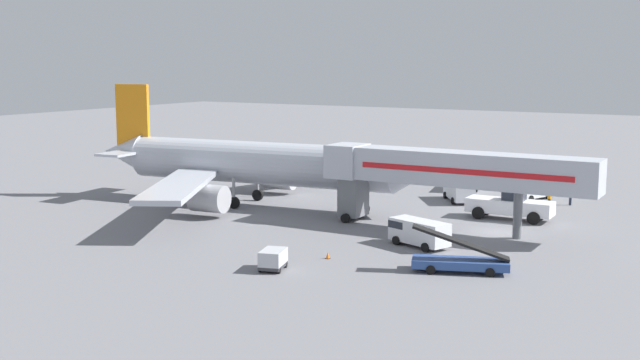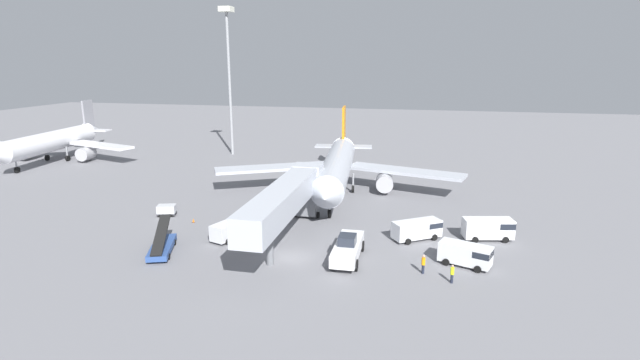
{
  "view_description": "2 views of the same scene",
  "coord_description": "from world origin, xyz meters",
  "px_view_note": "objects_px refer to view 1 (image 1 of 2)",
  "views": [
    {
      "loc": [
        -60.99,
        -19.32,
        13.71
      ],
      "look_at": [
        1.52,
        17.32,
        2.74
      ],
      "focal_mm": 44.53,
      "sensor_mm": 36.0,
      "label": 1
    },
    {
      "loc": [
        12.71,
        -42.15,
        18.89
      ],
      "look_at": [
        -1.17,
        18.59,
        3.24
      ],
      "focal_mm": 26.82,
      "sensor_mm": 36.0,
      "label": 2
    }
  ],
  "objects_px": {
    "ground_crew_worker_midground": "(571,196)",
    "belt_loader_truck": "(460,261)",
    "service_van_outer_left": "(533,187)",
    "safety_cone_alpha": "(328,255)",
    "jet_bridge": "(442,171)",
    "airplane_at_gate": "(249,164)",
    "service_van_rear_right": "(459,189)",
    "pushback_tug": "(510,206)",
    "service_van_near_left": "(418,231)",
    "ground_crew_worker_foreground": "(549,198)",
    "service_van_rear_left": "(469,177)",
    "baggage_cart_far_left": "(273,259)"
  },
  "relations": [
    {
      "from": "ground_crew_worker_midground",
      "to": "belt_loader_truck",
      "type": "bearing_deg",
      "value": 178.95
    },
    {
      "from": "service_van_outer_left",
      "to": "safety_cone_alpha",
      "type": "distance_m",
      "value": 31.63
    },
    {
      "from": "jet_bridge",
      "to": "safety_cone_alpha",
      "type": "height_order",
      "value": "jet_bridge"
    },
    {
      "from": "airplane_at_gate",
      "to": "service_van_rear_right",
      "type": "relative_size",
      "value": 6.68
    },
    {
      "from": "service_van_outer_left",
      "to": "pushback_tug",
      "type": "bearing_deg",
      "value": -174.5
    },
    {
      "from": "service_van_rear_right",
      "to": "service_van_near_left",
      "type": "bearing_deg",
      "value": -167.91
    },
    {
      "from": "jet_bridge",
      "to": "safety_cone_alpha",
      "type": "bearing_deg",
      "value": 165.73
    },
    {
      "from": "service_van_outer_left",
      "to": "ground_crew_worker_foreground",
      "type": "relative_size",
      "value": 2.83
    },
    {
      "from": "jet_bridge",
      "to": "service_van_rear_left",
      "type": "bearing_deg",
      "value": 14.0
    },
    {
      "from": "baggage_cart_far_left",
      "to": "ground_crew_worker_midground",
      "type": "xyz_separation_m",
      "value": [
        34.07,
        -11.36,
        0.14
      ]
    },
    {
      "from": "service_van_outer_left",
      "to": "ground_crew_worker_midground",
      "type": "distance_m",
      "value": 4.27
    },
    {
      "from": "belt_loader_truck",
      "to": "ground_crew_worker_midground",
      "type": "xyz_separation_m",
      "value": [
        28.29,
        -0.52,
        0.15
      ]
    },
    {
      "from": "ground_crew_worker_foreground",
      "to": "safety_cone_alpha",
      "type": "relative_size",
      "value": 3.74
    },
    {
      "from": "service_van_near_left",
      "to": "ground_crew_worker_foreground",
      "type": "height_order",
      "value": "service_van_near_left"
    },
    {
      "from": "belt_loader_truck",
      "to": "ground_crew_worker_midground",
      "type": "distance_m",
      "value": 28.3
    },
    {
      "from": "service_van_outer_left",
      "to": "safety_cone_alpha",
      "type": "relative_size",
      "value": 10.6
    },
    {
      "from": "service_van_rear_left",
      "to": "ground_crew_worker_midground",
      "type": "bearing_deg",
      "value": -110.16
    },
    {
      "from": "jet_bridge",
      "to": "pushback_tug",
      "type": "xyz_separation_m",
      "value": [
        7.05,
        -3.55,
        -3.68
      ]
    },
    {
      "from": "service_van_near_left",
      "to": "ground_crew_worker_midground",
      "type": "xyz_separation_m",
      "value": [
        23.0,
        -5.82,
        -0.24
      ]
    },
    {
      "from": "pushback_tug",
      "to": "service_van_rear_left",
      "type": "bearing_deg",
      "value": 32.14
    },
    {
      "from": "airplane_at_gate",
      "to": "service_van_rear_left",
      "type": "xyz_separation_m",
      "value": [
        19.61,
        -14.87,
        -2.65
      ]
    },
    {
      "from": "belt_loader_truck",
      "to": "service_van_rear_right",
      "type": "distance_m",
      "value": 26.84
    },
    {
      "from": "pushback_tug",
      "to": "belt_loader_truck",
      "type": "bearing_deg",
      "value": -172.65
    },
    {
      "from": "airplane_at_gate",
      "to": "safety_cone_alpha",
      "type": "distance_m",
      "value": 22.43
    },
    {
      "from": "jet_bridge",
      "to": "service_van_rear_right",
      "type": "xyz_separation_m",
      "value": [
        13.55,
        3.59,
        -3.68
      ]
    },
    {
      "from": "airplane_at_gate",
      "to": "service_van_near_left",
      "type": "height_order",
      "value": "airplane_at_gate"
    },
    {
      "from": "airplane_at_gate",
      "to": "pushback_tug",
      "type": "bearing_deg",
      "value": -76.72
    },
    {
      "from": "service_van_rear_left",
      "to": "service_van_outer_left",
      "type": "bearing_deg",
      "value": -110.19
    },
    {
      "from": "belt_loader_truck",
      "to": "ground_crew_worker_foreground",
      "type": "relative_size",
      "value": 3.61
    },
    {
      "from": "jet_bridge",
      "to": "service_van_near_left",
      "type": "xyz_separation_m",
      "value": [
        -6.24,
        -0.65,
        -3.75
      ]
    },
    {
      "from": "service_van_rear_right",
      "to": "service_van_near_left",
      "type": "height_order",
      "value": "service_van_rear_right"
    },
    {
      "from": "belt_loader_truck",
      "to": "ground_crew_worker_foreground",
      "type": "height_order",
      "value": "belt_loader_truck"
    },
    {
      "from": "airplane_at_gate",
      "to": "baggage_cart_far_left",
      "type": "bearing_deg",
      "value": -140.93
    },
    {
      "from": "service_van_rear_left",
      "to": "ground_crew_worker_foreground",
      "type": "distance_m",
      "value": 12.38
    },
    {
      "from": "airplane_at_gate",
      "to": "ground_crew_worker_midground",
      "type": "distance_m",
      "value": 30.83
    },
    {
      "from": "service_van_outer_left",
      "to": "airplane_at_gate",
      "type": "bearing_deg",
      "value": 126.57
    },
    {
      "from": "belt_loader_truck",
      "to": "service_van_rear_right",
      "type": "bearing_deg",
      "value": 20.82
    },
    {
      "from": "jet_bridge",
      "to": "ground_crew_worker_foreground",
      "type": "distance_m",
      "value": 15.66
    },
    {
      "from": "service_van_rear_left",
      "to": "baggage_cart_far_left",
      "type": "distance_m",
      "value": 38.38
    },
    {
      "from": "airplane_at_gate",
      "to": "service_van_rear_left",
      "type": "distance_m",
      "value": 24.75
    },
    {
      "from": "belt_loader_truck",
      "to": "service_van_rear_left",
      "type": "xyz_separation_m",
      "value": [
        32.6,
        11.2,
        0.56
      ]
    },
    {
      "from": "pushback_tug",
      "to": "service_van_rear_left",
      "type": "height_order",
      "value": "pushback_tug"
    },
    {
      "from": "ground_crew_worker_foreground",
      "to": "ground_crew_worker_midground",
      "type": "distance_m",
      "value": 2.84
    },
    {
      "from": "service_van_rear_right",
      "to": "service_van_near_left",
      "type": "relative_size",
      "value": 1.08
    },
    {
      "from": "jet_bridge",
      "to": "belt_loader_truck",
      "type": "bearing_deg",
      "value": -152.71
    },
    {
      "from": "belt_loader_truck",
      "to": "baggage_cart_far_left",
      "type": "xyz_separation_m",
      "value": [
        -5.78,
        10.84,
        0.0
      ]
    },
    {
      "from": "service_van_rear_right",
      "to": "ground_crew_worker_midground",
      "type": "relative_size",
      "value": 3.22
    },
    {
      "from": "service_van_near_left",
      "to": "ground_crew_worker_foreground",
      "type": "distance_m",
      "value": 20.99
    },
    {
      "from": "ground_crew_worker_midground",
      "to": "safety_cone_alpha",
      "type": "height_order",
      "value": "ground_crew_worker_midground"
    },
    {
      "from": "pushback_tug",
      "to": "baggage_cart_far_left",
      "type": "bearing_deg",
      "value": 160.89
    }
  ]
}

